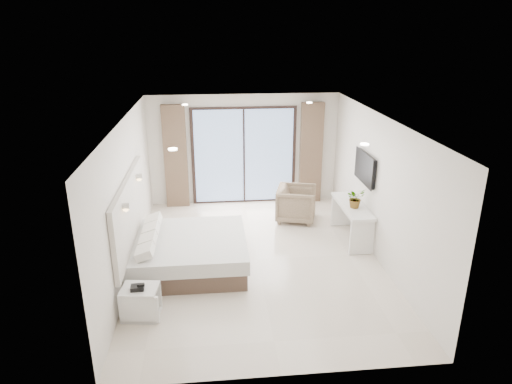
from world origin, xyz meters
The scene contains 8 objects.
ground centered at (0.00, 0.00, 0.00)m, with size 6.20×6.20×0.00m, color beige.
room_shell centered at (-0.20, 0.74, 1.58)m, with size 4.62×6.22×2.72m.
bed centered at (-1.28, -0.15, 0.30)m, with size 2.07×1.97×0.72m.
nightstand centered at (-1.95, -1.62, 0.25)m, with size 0.59×0.51×0.49m.
phone centered at (-1.96, -1.66, 0.53)m, with size 0.20×0.15×0.07m, color black.
console_desk centered at (2.04, 0.70, 0.56)m, with size 0.48×1.54×0.77m.
plant centered at (2.04, 0.55, 0.93)m, with size 0.36×0.40×0.31m, color #33662D.
armchair centered at (1.09, 1.80, 0.43)m, with size 0.84×0.79×0.87m, color #8B725B.
Camera 1 is at (-0.80, -7.70, 4.21)m, focal length 32.00 mm.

